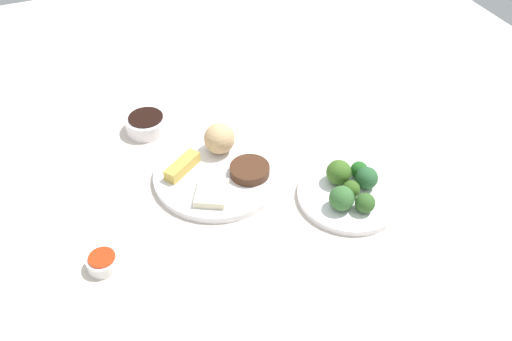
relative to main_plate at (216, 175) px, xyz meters
name	(u,v)px	position (x,y,z in m)	size (l,w,h in m)	color
tabletop	(220,184)	(0.00, -0.01, -0.02)	(2.20, 2.20, 0.02)	beige
main_plate	(216,175)	(0.00, 0.00, 0.00)	(0.29, 0.29, 0.02)	white
rice_scoop	(219,139)	(0.03, 0.07, 0.04)	(0.07, 0.07, 0.07)	tan
spring_roll	(182,166)	(-0.07, 0.03, 0.02)	(0.09, 0.03, 0.03)	gold
crab_rangoon_wonton	(212,193)	(-0.03, -0.07, 0.02)	(0.07, 0.08, 0.02)	beige
stir_fry_heap	(250,170)	(0.07, -0.03, 0.02)	(0.09, 0.09, 0.02)	#442616
broccoli_plate	(349,195)	(0.24, -0.17, 0.00)	(0.22, 0.22, 0.01)	white
broccoli_floret_0	(351,189)	(0.24, -0.17, 0.02)	(0.04, 0.04, 0.04)	#365C1E
broccoli_floret_1	(367,178)	(0.29, -0.16, 0.03)	(0.05, 0.05, 0.05)	#285930
broccoli_floret_2	(339,172)	(0.24, -0.13, 0.03)	(0.05, 0.05, 0.05)	#3D6622
broccoli_floret_3	(359,170)	(0.29, -0.13, 0.03)	(0.04, 0.04, 0.04)	#1F5C1E
broccoli_floret_4	(342,198)	(0.21, -0.20, 0.03)	(0.05, 0.05, 0.05)	#366731
broccoli_floret_6	(365,203)	(0.25, -0.22, 0.03)	(0.04, 0.04, 0.04)	#305924
soy_sauce_bowl	(147,124)	(-0.10, 0.23, 0.01)	(0.10, 0.10, 0.04)	white
soy_sauce_bowl_liquid	(146,117)	(-0.10, 0.23, 0.03)	(0.08, 0.08, 0.00)	black
sauce_ramekin_sweet_and_sour	(103,262)	(-0.28, -0.16, 0.00)	(0.06, 0.06, 0.03)	white
sauce_ramekin_sweet_and_sour_liquid	(102,257)	(-0.28, -0.16, 0.02)	(0.05, 0.05, 0.00)	red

